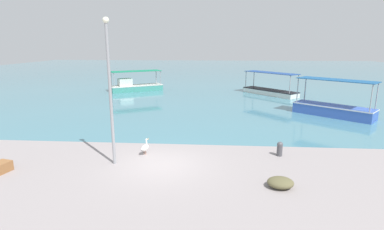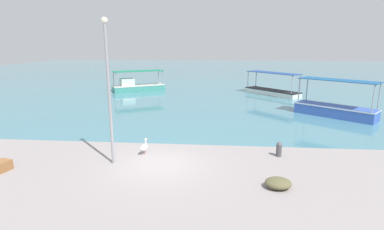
{
  "view_description": "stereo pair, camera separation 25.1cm",
  "coord_description": "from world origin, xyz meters",
  "px_view_note": "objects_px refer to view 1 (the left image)",
  "views": [
    {
      "loc": [
        2.37,
        -12.92,
        5.48
      ],
      "look_at": [
        1.02,
        5.16,
        1.19
      ],
      "focal_mm": 28.0,
      "sensor_mm": 36.0,
      "label": 1
    },
    {
      "loc": [
        2.62,
        -12.9,
        5.48
      ],
      "look_at": [
        1.02,
        5.16,
        1.19
      ],
      "focal_mm": 28.0,
      "sensor_mm": 36.0,
      "label": 2
    }
  ],
  "objects_px": {
    "pelican": "(145,147)",
    "net_pile": "(280,183)",
    "fishing_boat_near_right": "(270,90)",
    "lamp_post": "(110,86)",
    "fishing_boat_outer": "(333,109)",
    "cargo_crate": "(0,167)",
    "mooring_bollard": "(280,148)",
    "fishing_boat_center": "(135,86)"
  },
  "relations": [
    {
      "from": "pelican",
      "to": "fishing_boat_center",
      "type": "bearing_deg",
      "value": 106.12
    },
    {
      "from": "fishing_boat_near_right",
      "to": "lamp_post",
      "type": "height_order",
      "value": "lamp_post"
    },
    {
      "from": "net_pile",
      "to": "cargo_crate",
      "type": "distance_m",
      "value": 11.97
    },
    {
      "from": "mooring_bollard",
      "to": "cargo_crate",
      "type": "bearing_deg",
      "value": -166.91
    },
    {
      "from": "fishing_boat_outer",
      "to": "cargo_crate",
      "type": "relative_size",
      "value": 7.08
    },
    {
      "from": "fishing_boat_center",
      "to": "fishing_boat_outer",
      "type": "relative_size",
      "value": 1.11
    },
    {
      "from": "fishing_boat_near_right",
      "to": "lamp_post",
      "type": "xyz_separation_m",
      "value": [
        -10.84,
        -20.72,
        3.19
      ]
    },
    {
      "from": "fishing_boat_outer",
      "to": "cargo_crate",
      "type": "bearing_deg",
      "value": -147.17
    },
    {
      "from": "lamp_post",
      "to": "net_pile",
      "type": "distance_m",
      "value": 8.28
    },
    {
      "from": "fishing_boat_near_right",
      "to": "lamp_post",
      "type": "relative_size",
      "value": 0.91
    },
    {
      "from": "fishing_boat_outer",
      "to": "lamp_post",
      "type": "distance_m",
      "value": 17.82
    },
    {
      "from": "fishing_boat_center",
      "to": "fishing_boat_outer",
      "type": "bearing_deg",
      "value": -31.6
    },
    {
      "from": "net_pile",
      "to": "fishing_boat_center",
      "type": "bearing_deg",
      "value": 116.76
    },
    {
      "from": "fishing_boat_center",
      "to": "mooring_bollard",
      "type": "xyz_separation_m",
      "value": [
        12.85,
        -20.65,
        -0.21
      ]
    },
    {
      "from": "fishing_boat_near_right",
      "to": "pelican",
      "type": "relative_size",
      "value": 7.52
    },
    {
      "from": "fishing_boat_outer",
      "to": "net_pile",
      "type": "distance_m",
      "value": 14.21
    },
    {
      "from": "fishing_boat_outer",
      "to": "fishing_boat_near_right",
      "type": "bearing_deg",
      "value": 107.1
    },
    {
      "from": "mooring_bollard",
      "to": "cargo_crate",
      "type": "xyz_separation_m",
      "value": [
        -12.64,
        -2.94,
        -0.17
      ]
    },
    {
      "from": "fishing_boat_outer",
      "to": "fishing_boat_near_right",
      "type": "xyz_separation_m",
      "value": [
        -3.09,
        10.05,
        -0.11
      ]
    },
    {
      "from": "pelican",
      "to": "net_pile",
      "type": "relative_size",
      "value": 0.77
    },
    {
      "from": "fishing_boat_near_right",
      "to": "mooring_bollard",
      "type": "height_order",
      "value": "fishing_boat_near_right"
    },
    {
      "from": "net_pile",
      "to": "cargo_crate",
      "type": "relative_size",
      "value": 1.3
    },
    {
      "from": "fishing_boat_center",
      "to": "lamp_post",
      "type": "distance_m",
      "value": 22.98
    },
    {
      "from": "fishing_boat_outer",
      "to": "mooring_bollard",
      "type": "bearing_deg",
      "value": -123.35
    },
    {
      "from": "pelican",
      "to": "net_pile",
      "type": "height_order",
      "value": "pelican"
    },
    {
      "from": "net_pile",
      "to": "fishing_boat_near_right",
      "type": "bearing_deg",
      "value": 81.05
    },
    {
      "from": "mooring_bollard",
      "to": "cargo_crate",
      "type": "distance_m",
      "value": 12.98
    },
    {
      "from": "fishing_boat_center",
      "to": "lamp_post",
      "type": "bearing_deg",
      "value": -77.61
    },
    {
      "from": "fishing_boat_outer",
      "to": "mooring_bollard",
      "type": "xyz_separation_m",
      "value": [
        -5.97,
        -9.07,
        -0.2
      ]
    },
    {
      "from": "fishing_boat_center",
      "to": "cargo_crate",
      "type": "distance_m",
      "value": 23.59
    },
    {
      "from": "fishing_boat_near_right",
      "to": "mooring_bollard",
      "type": "distance_m",
      "value": 19.33
    },
    {
      "from": "fishing_boat_center",
      "to": "cargo_crate",
      "type": "relative_size",
      "value": 7.86
    },
    {
      "from": "fishing_boat_center",
      "to": "pelican",
      "type": "bearing_deg",
      "value": -73.88
    },
    {
      "from": "lamp_post",
      "to": "mooring_bollard",
      "type": "relative_size",
      "value": 8.97
    },
    {
      "from": "fishing_boat_center",
      "to": "fishing_boat_outer",
      "type": "distance_m",
      "value": 22.1
    },
    {
      "from": "fishing_boat_outer",
      "to": "lamp_post",
      "type": "xyz_separation_m",
      "value": [
        -13.93,
        -10.67,
        3.08
      ]
    },
    {
      "from": "pelican",
      "to": "lamp_post",
      "type": "height_order",
      "value": "lamp_post"
    },
    {
      "from": "lamp_post",
      "to": "mooring_bollard",
      "type": "bearing_deg",
      "value": 11.37
    },
    {
      "from": "fishing_boat_outer",
      "to": "mooring_bollard",
      "type": "relative_size",
      "value": 7.62
    },
    {
      "from": "fishing_boat_outer",
      "to": "fishing_boat_near_right",
      "type": "height_order",
      "value": "fishing_boat_outer"
    },
    {
      "from": "pelican",
      "to": "mooring_bollard",
      "type": "relative_size",
      "value": 1.08
    },
    {
      "from": "pelican",
      "to": "lamp_post",
      "type": "relative_size",
      "value": 0.12
    }
  ]
}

